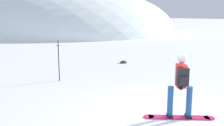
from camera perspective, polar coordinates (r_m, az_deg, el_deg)
The scene contains 5 objects.
ground_plane at distance 6.94m, azimuth 11.08°, elevation -12.02°, with size 300.00×300.00×0.00m, color white.
ridge_peak_main at distance 39.25m, azimuth -7.14°, elevation 6.65°, with size 29.40×26.46×12.85m.
snowboarder_main at distance 6.76m, azimuth 14.99°, elevation -4.55°, with size 1.58×1.15×1.71m.
piste_marker_near at distance 10.55m, azimuth -11.74°, elevation 1.29°, with size 0.20×0.20×1.70m.
rock_dark at distance 14.37m, azimuth 2.54°, elevation -0.02°, with size 0.42×0.35×0.29m.
Camera 1 is at (-4.33, -4.73, 2.64)m, focal length 41.27 mm.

